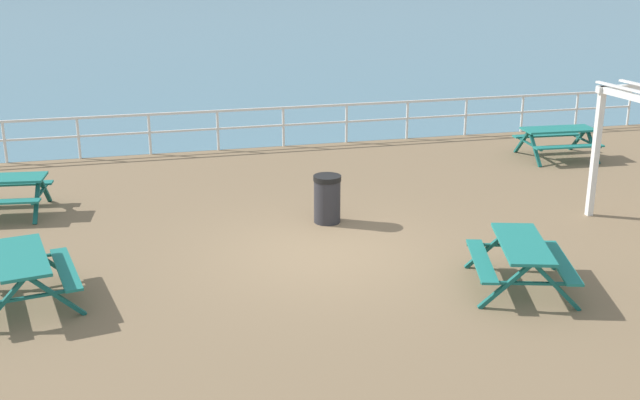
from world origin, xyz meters
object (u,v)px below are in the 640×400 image
(picnic_table_near_left, at_px, (22,267))
(picnic_table_far_left, at_px, (0,186))
(picnic_table_near_right, at_px, (558,136))
(litter_bin, at_px, (327,199))
(picnic_table_mid_centre, at_px, (522,254))

(picnic_table_near_left, bearing_deg, picnic_table_far_left, 0.30)
(picnic_table_near_left, xyz_separation_m, picnic_table_near_right, (12.32, 5.74, 0.00))
(picnic_table_far_left, bearing_deg, litter_bin, -11.23)
(picnic_table_mid_centre, height_order, picnic_table_far_left, same)
(picnic_table_near_right, distance_m, litter_bin, 7.67)
(picnic_table_near_right, height_order, picnic_table_far_left, same)
(picnic_table_mid_centre, relative_size, picnic_table_far_left, 1.09)
(picnic_table_mid_centre, bearing_deg, litter_bin, 46.84)
(picnic_table_near_left, distance_m, picnic_table_mid_centre, 7.69)
(picnic_table_near_right, relative_size, picnic_table_far_left, 0.96)
(picnic_table_near_left, bearing_deg, litter_bin, -76.26)
(picnic_table_near_right, bearing_deg, picnic_table_far_left, -171.14)
(litter_bin, bearing_deg, picnic_table_near_right, 25.45)
(picnic_table_far_left, bearing_deg, picnic_table_mid_centre, -27.59)
(picnic_table_near_left, xyz_separation_m, picnic_table_far_left, (-0.88, 4.53, 0.00))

